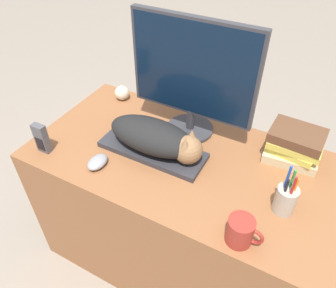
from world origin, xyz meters
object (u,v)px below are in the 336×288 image
Objects in this scene: keyboard at (153,150)px; computer_mouse at (97,162)px; cat at (158,138)px; monitor at (193,74)px; coffee_mug at (241,231)px; phone at (42,139)px; pen_cup at (285,199)px; book_stack at (294,145)px; baseball at (122,93)px.

keyboard is 4.56× the size of computer_mouse.
monitor is at bearing 77.06° from cat.
cat is at bearing 151.68° from coffee_mug.
monitor reaches higher than phone.
pen_cup is (0.56, -0.05, 0.05)m from keyboard.
monitor is 5.42× the size of computer_mouse.
computer_mouse is at bearing -148.36° from book_stack.
monitor is (0.05, 0.21, 0.20)m from cat.
computer_mouse is at bearing -120.91° from monitor.
cat reaches higher than computer_mouse.
pen_cup is 2.74× the size of baseball.
coffee_mug is 0.54× the size of book_stack.
pen_cup is at bearing -27.73° from monitor.
computer_mouse is (-0.18, -0.18, -0.07)m from cat.
pen_cup reaches higher than book_stack.
pen_cup is at bearing 63.79° from coffee_mug.
baseball is at bearing 147.48° from coffee_mug.
phone is at bearing -172.13° from computer_mouse.
computer_mouse is 0.26m from phone.
book_stack is at bearing 26.11° from cat.
phone is 0.60× the size of book_stack.
baseball reaches higher than computer_mouse.
pen_cup is 1.50× the size of phone.
phone is (-0.41, -0.21, 0.06)m from keyboard.
monitor is at bearing 70.35° from keyboard.
computer_mouse is 0.81m from book_stack.
coffee_mug is (0.63, -0.06, 0.03)m from computer_mouse.
phone is at bearing 178.28° from coffee_mug.
phone is 1.05m from book_stack.
computer_mouse is 0.82× the size of coffee_mug.
phone is at bearing -154.27° from cat.
keyboard is 0.84× the size of monitor.
coffee_mug is at bearing -48.78° from monitor.
pen_cup reaches higher than phone.
keyboard is 6.13× the size of baseball.
computer_mouse is 0.44× the size of book_stack.
cat is 4.16× the size of computer_mouse.
computer_mouse is at bearing -136.13° from cat.
cat is 0.47m from baseball.
coffee_mug reaches higher than keyboard.
baseball is (-0.35, 0.28, 0.03)m from keyboard.
coffee_mug is (0.39, -0.45, -0.24)m from monitor.
baseball is 0.33× the size of book_stack.
monitor reaches higher than pen_cup.
pen_cup reaches higher than baseball.
monitor reaches higher than baseball.
coffee_mug is 0.21m from pen_cup.
cat is at bearing -153.89° from book_stack.
pen_cup reaches higher than computer_mouse.
monitor is 2.66× the size of pen_cup.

